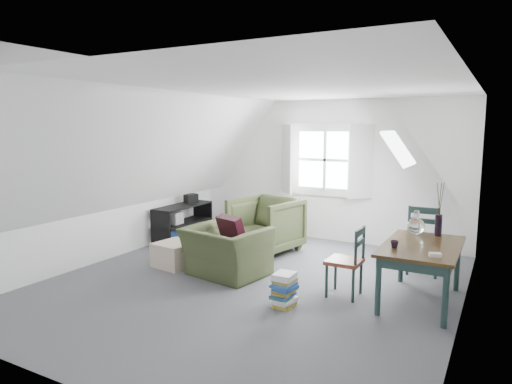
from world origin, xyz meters
The scene contains 24 objects.
floor centered at (0.00, 0.00, 0.00)m, with size 5.50×5.50×0.00m, color #535258.
ceiling centered at (0.00, 0.00, 2.50)m, with size 5.50×5.50×0.00m, color white.
wall_back centered at (0.00, 2.75, 1.25)m, with size 5.00×5.00×0.00m, color white.
wall_front centered at (0.00, -2.75, 1.25)m, with size 5.00×5.00×0.00m, color white.
wall_left centered at (-2.50, 0.00, 1.25)m, with size 5.50×5.50×0.00m, color white.
wall_right centered at (2.50, 0.00, 1.25)m, with size 5.50×5.50×0.00m, color white.
slope_left centered at (-1.55, 0.00, 1.78)m, with size 5.50×5.50×0.00m, color white.
slope_right centered at (1.55, 0.00, 1.78)m, with size 5.50×5.50×0.00m, color white.
dormer_window centered at (0.00, 2.68, 1.45)m, with size 1.71×0.35×1.30m.
skylight centered at (1.55, 1.30, 1.75)m, with size 0.55×0.75×0.04m, color white.
armchair_near centered at (-0.46, 0.15, 0.00)m, with size 1.04×0.91×0.68m, color #384222.
armchair_far centered at (-0.55, 1.50, 0.00)m, with size 0.96×0.99×0.90m, color #384222.
throw_pillow centered at (-0.46, 0.30, 0.59)m, with size 0.43×0.12×0.43m, color #320D19.
ottoman centered at (-1.35, 0.15, 0.18)m, with size 0.53×0.53×0.35m, color beige.
dining_table centered at (2.04, 0.43, 0.60)m, with size 0.82×1.37×0.69m.
demijohn centered at (1.89, 0.88, 0.81)m, with size 0.21×0.21×0.30m.
vase_twigs centered at (2.14, 0.98, 0.84)m, with size 0.09×0.10×0.67m.
cup centered at (1.79, 0.13, 0.69)m, with size 0.09×0.09×0.08m, color black.
paper_box centered at (2.24, -0.02, 0.71)m, with size 0.12×0.08×0.04m, color white.
dining_chair_far centered at (1.90, 1.53, 0.51)m, with size 0.46×0.46×0.97m.
dining_chair_near centered at (1.23, 0.19, 0.45)m, with size 0.40×0.40×0.85m.
media_shelf centered at (-2.22, 1.42, 0.29)m, with size 0.42×1.25×0.64m.
electronics_box centered at (-2.22, 1.71, 0.72)m, with size 0.16×0.23×0.18m, color black.
magazine_stack centered at (0.70, -0.45, 0.19)m, with size 0.29×0.34×0.38m.
Camera 1 is at (2.82, -4.97, 2.03)m, focal length 32.00 mm.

